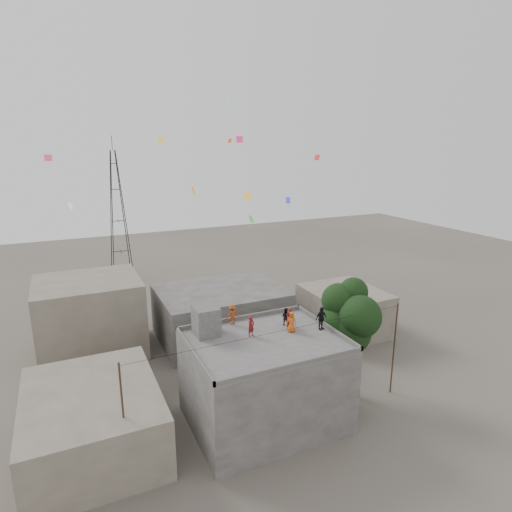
{
  "coord_description": "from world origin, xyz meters",
  "views": [
    {
      "loc": [
        -11.51,
        -23.53,
        18.82
      ],
      "look_at": [
        0.33,
        2.06,
        11.42
      ],
      "focal_mm": 30.0,
      "sensor_mm": 36.0,
      "label": 1
    }
  ],
  "objects_px": {
    "stair_head_box": "(206,321)",
    "person_dark_adult": "(321,318)",
    "tree": "(349,319)",
    "transmission_tower": "(118,214)",
    "person_red_adult": "(290,318)"
  },
  "relations": [
    {
      "from": "stair_head_box",
      "to": "person_dark_adult",
      "type": "bearing_deg",
      "value": -19.34
    },
    {
      "from": "tree",
      "to": "transmission_tower",
      "type": "height_order",
      "value": "transmission_tower"
    },
    {
      "from": "transmission_tower",
      "to": "person_red_adult",
      "type": "bearing_deg",
      "value": -80.57
    },
    {
      "from": "stair_head_box",
      "to": "person_red_adult",
      "type": "height_order",
      "value": "stair_head_box"
    },
    {
      "from": "tree",
      "to": "person_red_adult",
      "type": "xyz_separation_m",
      "value": [
        -4.89,
        0.41,
        0.76
      ]
    },
    {
      "from": "person_red_adult",
      "to": "person_dark_adult",
      "type": "xyz_separation_m",
      "value": [
        1.93,
        -1.07,
        0.07
      ]
    },
    {
      "from": "tree",
      "to": "person_dark_adult",
      "type": "distance_m",
      "value": 3.15
    },
    {
      "from": "stair_head_box",
      "to": "tree",
      "type": "distance_m",
      "value": 10.8
    },
    {
      "from": "stair_head_box",
      "to": "person_dark_adult",
      "type": "relative_size",
      "value": 1.19
    },
    {
      "from": "person_dark_adult",
      "to": "transmission_tower",
      "type": "bearing_deg",
      "value": 90.92
    },
    {
      "from": "stair_head_box",
      "to": "person_dark_adult",
      "type": "xyz_separation_m",
      "value": [
        7.6,
        -2.67,
        -0.16
      ]
    },
    {
      "from": "tree",
      "to": "person_dark_adult",
      "type": "relative_size",
      "value": 5.42
    },
    {
      "from": "tree",
      "to": "transmission_tower",
      "type": "distance_m",
      "value": 41.12
    },
    {
      "from": "stair_head_box",
      "to": "tree",
      "type": "relative_size",
      "value": 0.22
    },
    {
      "from": "person_red_adult",
      "to": "tree",
      "type": "bearing_deg",
      "value": -161.47
    }
  ]
}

